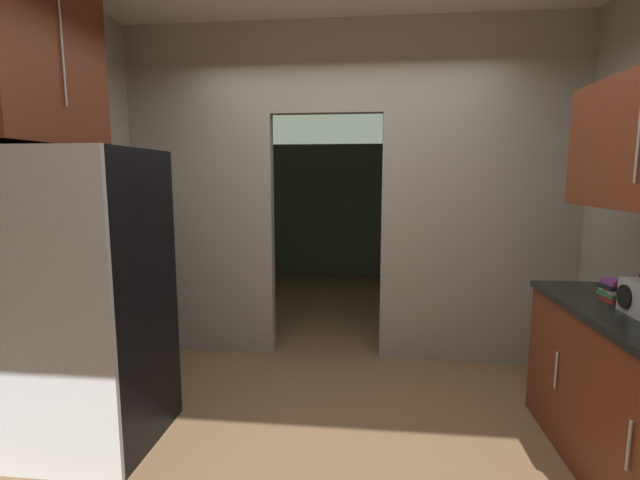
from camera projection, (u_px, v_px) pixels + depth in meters
ground at (333, 449)px, 2.65m from camera, size 20.00×20.00×0.00m
kitchen_partition at (352, 185)px, 3.86m from camera, size 3.80×0.12×2.84m
adjoining_room_shell at (356, 188)px, 6.15m from camera, size 3.80×3.46×2.84m
refrigerator at (81, 300)px, 2.63m from camera, size 0.83×0.78×1.73m
upper_cabinet_fridgeside at (32, 49)px, 2.56m from camera, size 0.36×0.91×1.06m
book_stack at (616, 291)px, 2.51m from camera, size 0.16×0.17×0.12m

